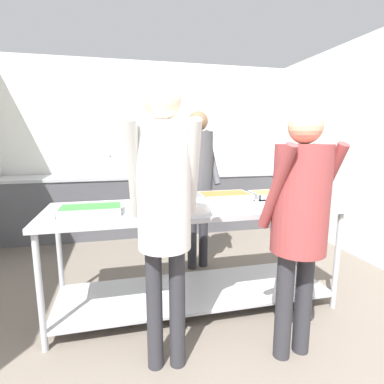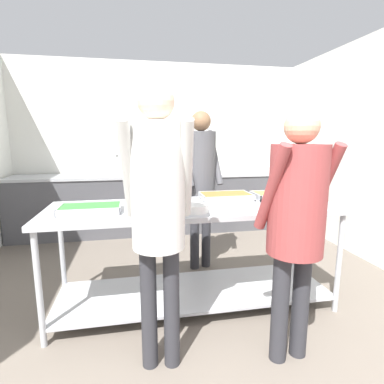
{
  "view_description": "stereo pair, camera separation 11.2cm",
  "coord_description": "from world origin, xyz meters",
  "px_view_note": "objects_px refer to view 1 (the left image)",
  "views": [
    {
      "loc": [
        -0.56,
        -0.6,
        1.47
      ],
      "look_at": [
        0.04,
        1.89,
        1.0
      ],
      "focal_mm": 28.0,
      "sensor_mm": 36.0,
      "label": 1
    },
    {
      "loc": [
        -0.45,
        -0.63,
        1.47
      ],
      "look_at": [
        0.04,
        1.89,
        1.0
      ],
      "focal_mm": 28.0,
      "sensor_mm": 36.0,
      "label": 2
    }
  ],
  "objects_px": {
    "cook_behind_counter": "(198,173)",
    "serving_tray_vegetables": "(274,195)",
    "sauce_pan": "(153,209)",
    "water_bottle": "(111,166)",
    "guest_serving_left": "(300,211)",
    "serving_tray_roast": "(225,196)",
    "serving_tray_greens": "(91,210)",
    "plate_stack": "(196,208)",
    "guest_serving_right": "(164,199)"
  },
  "relations": [
    {
      "from": "guest_serving_left",
      "to": "plate_stack",
      "type": "bearing_deg",
      "value": 133.43
    },
    {
      "from": "plate_stack",
      "to": "serving_tray_vegetables",
      "type": "bearing_deg",
      "value": 23.47
    },
    {
      "from": "serving_tray_roast",
      "to": "guest_serving_right",
      "type": "height_order",
      "value": "guest_serving_right"
    },
    {
      "from": "water_bottle",
      "to": "serving_tray_vegetables",
      "type": "bearing_deg",
      "value": -52.71
    },
    {
      "from": "serving_tray_vegetables",
      "to": "cook_behind_counter",
      "type": "distance_m",
      "value": 0.86
    },
    {
      "from": "cook_behind_counter",
      "to": "water_bottle",
      "type": "xyz_separation_m",
      "value": [
        -0.96,
        1.5,
        -0.04
      ]
    },
    {
      "from": "plate_stack",
      "to": "guest_serving_left",
      "type": "relative_size",
      "value": 0.14
    },
    {
      "from": "plate_stack",
      "to": "serving_tray_roast",
      "type": "xyz_separation_m",
      "value": [
        0.38,
        0.42,
        -0.0
      ]
    },
    {
      "from": "sauce_pan",
      "to": "guest_serving_right",
      "type": "bearing_deg",
      "value": -88.06
    },
    {
      "from": "sauce_pan",
      "to": "guest_serving_left",
      "type": "bearing_deg",
      "value": -33.46
    },
    {
      "from": "plate_stack",
      "to": "water_bottle",
      "type": "bearing_deg",
      "value": 105.97
    },
    {
      "from": "serving_tray_vegetables",
      "to": "serving_tray_greens",
      "type": "bearing_deg",
      "value": -171.82
    },
    {
      "from": "serving_tray_greens",
      "to": "cook_behind_counter",
      "type": "distance_m",
      "value": 1.34
    },
    {
      "from": "serving_tray_greens",
      "to": "serving_tray_vegetables",
      "type": "relative_size",
      "value": 1.03
    },
    {
      "from": "sauce_pan",
      "to": "serving_tray_vegetables",
      "type": "relative_size",
      "value": 0.84
    },
    {
      "from": "plate_stack",
      "to": "guest_serving_left",
      "type": "bearing_deg",
      "value": -46.57
    },
    {
      "from": "serving_tray_greens",
      "to": "guest_serving_right",
      "type": "height_order",
      "value": "guest_serving_right"
    },
    {
      "from": "serving_tray_vegetables",
      "to": "guest_serving_right",
      "type": "distance_m",
      "value": 1.48
    },
    {
      "from": "guest_serving_left",
      "to": "cook_behind_counter",
      "type": "height_order",
      "value": "cook_behind_counter"
    },
    {
      "from": "cook_behind_counter",
      "to": "serving_tray_vegetables",
      "type": "bearing_deg",
      "value": -42.78
    },
    {
      "from": "guest_serving_right",
      "to": "serving_tray_roast",
      "type": "bearing_deg",
      "value": 51.95
    },
    {
      "from": "serving_tray_roast",
      "to": "sauce_pan",
      "type": "bearing_deg",
      "value": -150.12
    },
    {
      "from": "sauce_pan",
      "to": "water_bottle",
      "type": "height_order",
      "value": "water_bottle"
    },
    {
      "from": "sauce_pan",
      "to": "serving_tray_roast",
      "type": "height_order",
      "value": "sauce_pan"
    },
    {
      "from": "guest_serving_left",
      "to": "cook_behind_counter",
      "type": "bearing_deg",
      "value": 100.23
    },
    {
      "from": "water_bottle",
      "to": "serving_tray_roast",
      "type": "bearing_deg",
      "value": -61.92
    },
    {
      "from": "guest_serving_right",
      "to": "water_bottle",
      "type": "height_order",
      "value": "guest_serving_right"
    },
    {
      "from": "sauce_pan",
      "to": "serving_tray_roast",
      "type": "xyz_separation_m",
      "value": [
        0.72,
        0.41,
        -0.02
      ]
    },
    {
      "from": "plate_stack",
      "to": "water_bottle",
      "type": "distance_m",
      "value": 2.56
    },
    {
      "from": "guest_serving_right",
      "to": "cook_behind_counter",
      "type": "xyz_separation_m",
      "value": [
        0.58,
        1.42,
        -0.02
      ]
    },
    {
      "from": "serving_tray_greens",
      "to": "plate_stack",
      "type": "xyz_separation_m",
      "value": [
        0.79,
        -0.14,
        0.0
      ]
    },
    {
      "from": "sauce_pan",
      "to": "cook_behind_counter",
      "type": "xyz_separation_m",
      "value": [
        0.59,
        0.94,
        0.15
      ]
    },
    {
      "from": "serving_tray_greens",
      "to": "cook_behind_counter",
      "type": "bearing_deg",
      "value": 37.58
    },
    {
      "from": "serving_tray_vegetables",
      "to": "water_bottle",
      "type": "distance_m",
      "value": 2.61
    },
    {
      "from": "sauce_pan",
      "to": "plate_stack",
      "type": "height_order",
      "value": "sauce_pan"
    },
    {
      "from": "sauce_pan",
      "to": "water_bottle",
      "type": "distance_m",
      "value": 2.47
    },
    {
      "from": "plate_stack",
      "to": "water_bottle",
      "type": "height_order",
      "value": "water_bottle"
    },
    {
      "from": "serving_tray_greens",
      "to": "cook_behind_counter",
      "type": "height_order",
      "value": "cook_behind_counter"
    },
    {
      "from": "serving_tray_greens",
      "to": "serving_tray_vegetables",
      "type": "height_order",
      "value": "same"
    },
    {
      "from": "guest_serving_left",
      "to": "cook_behind_counter",
      "type": "xyz_separation_m",
      "value": [
        -0.27,
        1.51,
        0.08
      ]
    },
    {
      "from": "serving_tray_greens",
      "to": "water_bottle",
      "type": "xyz_separation_m",
      "value": [
        0.09,
        2.31,
        0.12
      ]
    },
    {
      "from": "guest_serving_right",
      "to": "serving_tray_vegetables",
      "type": "bearing_deg",
      "value": 35.55
    },
    {
      "from": "serving_tray_roast",
      "to": "plate_stack",
      "type": "bearing_deg",
      "value": -132.18
    },
    {
      "from": "guest_serving_left",
      "to": "water_bottle",
      "type": "height_order",
      "value": "guest_serving_left"
    },
    {
      "from": "serving_tray_vegetables",
      "to": "serving_tray_roast",
      "type": "bearing_deg",
      "value": 175.25
    },
    {
      "from": "sauce_pan",
      "to": "serving_tray_roast",
      "type": "relative_size",
      "value": 0.81
    },
    {
      "from": "serving_tray_vegetables",
      "to": "water_bottle",
      "type": "bearing_deg",
      "value": 127.29
    },
    {
      "from": "guest_serving_right",
      "to": "serving_tray_greens",
      "type": "bearing_deg",
      "value": 127.74
    },
    {
      "from": "water_bottle",
      "to": "plate_stack",
      "type": "bearing_deg",
      "value": -74.03
    },
    {
      "from": "cook_behind_counter",
      "to": "water_bottle",
      "type": "bearing_deg",
      "value": 122.63
    }
  ]
}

